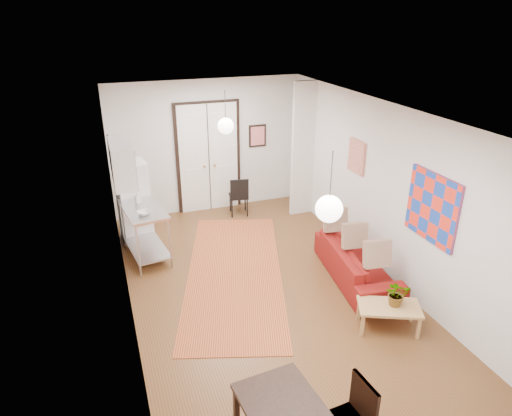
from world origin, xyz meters
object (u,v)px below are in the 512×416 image
object	(u,v)px
coffee_table	(389,309)
kitchen_counter	(144,225)
dining_chair_far	(343,410)
black_side_chair	(237,191)
fridge	(134,202)
sofa	(357,263)
dining_chair_near	(343,410)

from	to	relation	value
coffee_table	kitchen_counter	size ratio (longest dim) A/B	0.72
kitchen_counter	coffee_table	bearing A→B (deg)	-55.82
coffee_table	dining_chair_far	world-z (taller)	dining_chair_far
dining_chair_far	black_side_chair	bearing A→B (deg)	167.35
fridge	sofa	bearing A→B (deg)	-47.68
coffee_table	dining_chair_far	bearing A→B (deg)	-137.15
sofa	dining_chair_near	bearing A→B (deg)	154.14
kitchen_counter	dining_chair_far	world-z (taller)	kitchen_counter
dining_chair_far	dining_chair_near	bearing A→B (deg)	0.00
dining_chair_near	dining_chair_far	world-z (taller)	same
coffee_table	black_side_chair	bearing A→B (deg)	99.81
black_side_chair	fridge	bearing A→B (deg)	23.51
sofa	kitchen_counter	world-z (taller)	kitchen_counter
coffee_table	dining_chair_far	distance (m)	2.19
coffee_table	dining_chair_near	world-z (taller)	dining_chair_near
dining_chair_far	sofa	bearing A→B (deg)	140.99
coffee_table	black_side_chair	xyz separation A→B (m)	(-0.80, 4.61, 0.18)
fridge	black_side_chair	bearing A→B (deg)	5.21
kitchen_counter	sofa	bearing A→B (deg)	-39.31
coffee_table	sofa	bearing A→B (deg)	78.17
coffee_table	dining_chair_far	size ratio (longest dim) A/B	1.11
kitchen_counter	dining_chair_near	distance (m)	4.96
dining_chair_far	kitchen_counter	bearing A→B (deg)	-169.04
fridge	dining_chair_far	bearing A→B (deg)	-83.22
dining_chair_far	black_side_chair	size ratio (longest dim) A/B	1.01
dining_chair_far	fridge	bearing A→B (deg)	-170.37
kitchen_counter	dining_chair_far	size ratio (longest dim) A/B	1.53
kitchen_counter	fridge	size ratio (longest dim) A/B	0.85
coffee_table	fridge	bearing A→B (deg)	126.93
sofa	dining_chair_far	xyz separation A→B (m)	(-1.87, -2.79, 0.21)
sofa	dining_chair_near	world-z (taller)	dining_chair_near
kitchen_counter	dining_chair_far	distance (m)	4.96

